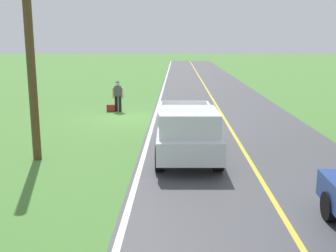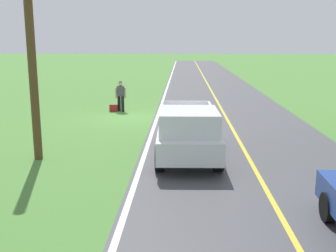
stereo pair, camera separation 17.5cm
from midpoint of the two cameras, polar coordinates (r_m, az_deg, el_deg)
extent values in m
plane|color=#4C7F38|center=(21.18, -5.64, 1.13)|extent=(200.00, 200.00, 0.00)
cube|color=#47474C|center=(21.16, 7.71, 1.08)|extent=(7.63, 120.00, 0.00)
cube|color=silver|center=(21.07, -2.16, 1.13)|extent=(0.16, 117.60, 0.00)
cube|color=gold|center=(21.16, 7.71, 1.08)|extent=(0.14, 117.60, 0.00)
cylinder|color=black|center=(23.00, -7.02, 3.08)|extent=(0.18, 0.18, 0.88)
cylinder|color=black|center=(23.25, -7.53, 3.16)|extent=(0.18, 0.18, 0.88)
cube|color=#3F3F47|center=(23.03, -7.32, 4.92)|extent=(0.42, 0.29, 0.58)
sphere|color=tan|center=(22.98, -7.35, 5.92)|extent=(0.23, 0.23, 0.23)
sphere|color=#4C564C|center=(22.97, -7.36, 6.10)|extent=(0.20, 0.20, 0.20)
cube|color=navy|center=(23.22, -7.29, 5.05)|extent=(0.34, 0.23, 0.44)
cylinder|color=tan|center=(23.00, -6.67, 4.65)|extent=(0.10, 0.10, 0.58)
cylinder|color=tan|center=(23.04, -7.97, 4.63)|extent=(0.10, 0.10, 0.58)
cube|color=maroon|center=(23.15, -8.31, 2.50)|extent=(0.47, 0.24, 0.40)
cube|color=silver|center=(14.15, 2.29, -1.20)|extent=(2.12, 5.44, 0.70)
cube|color=silver|center=(12.84, 2.53, 0.67)|extent=(1.89, 2.20, 0.72)
cube|color=black|center=(12.83, 2.53, 0.98)|extent=(1.71, 1.33, 0.43)
cube|color=silver|center=(15.16, 5.70, 1.86)|extent=(0.17, 3.03, 0.45)
cube|color=silver|center=(15.09, -1.42, 1.87)|extent=(0.17, 3.03, 0.45)
cube|color=silver|center=(16.58, 1.95, 2.79)|extent=(1.84, 0.14, 0.45)
cylinder|color=black|center=(12.63, 6.69, -4.56)|extent=(0.32, 0.81, 0.80)
cylinder|color=black|center=(12.54, -1.53, -4.59)|extent=(0.32, 0.81, 0.80)
cylinder|color=black|center=(15.80, 5.32, -1.14)|extent=(0.32, 0.81, 0.80)
cylinder|color=black|center=(15.73, -1.22, -1.15)|extent=(0.32, 0.81, 0.80)
cylinder|color=black|center=(9.91, 21.42, -10.52)|extent=(0.26, 0.67, 0.66)
cylinder|color=brown|center=(14.01, -19.21, 9.52)|extent=(0.28, 0.28, 7.07)
camera|label=1|loc=(0.09, -90.41, -0.09)|focal=43.16mm
camera|label=2|loc=(0.09, 89.59, 0.09)|focal=43.16mm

